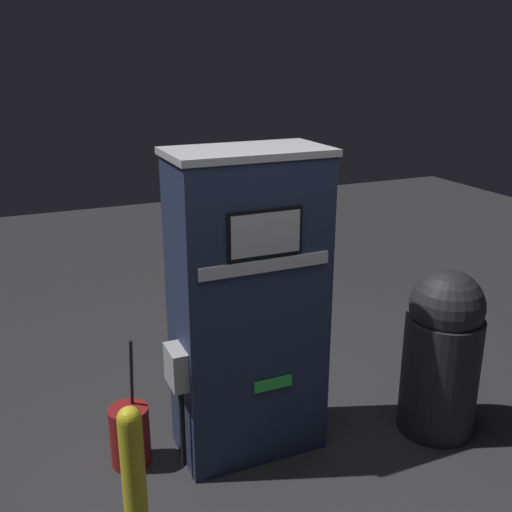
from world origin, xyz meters
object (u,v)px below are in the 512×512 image
object	(u,v)px
gas_pump	(248,308)
safety_bollard	(134,477)
squeegee_bucket	(130,435)
trash_bin	(442,351)

from	to	relation	value
gas_pump	safety_bollard	distance (m)	1.15
safety_bollard	squeegee_bucket	size ratio (longest dim) A/B	0.97
safety_bollard	trash_bin	size ratio (longest dim) A/B	0.73
trash_bin	squeegee_bucket	xyz separation A→B (m)	(-1.95, 0.44, -0.37)
safety_bollard	squeegee_bucket	bearing A→B (deg)	80.50
gas_pump	squeegee_bucket	distance (m)	1.06
gas_pump	trash_bin	distance (m)	1.32
safety_bollard	trash_bin	distance (m)	2.08
trash_bin	safety_bollard	bearing A→B (deg)	-173.44
squeegee_bucket	trash_bin	bearing A→B (deg)	-12.82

